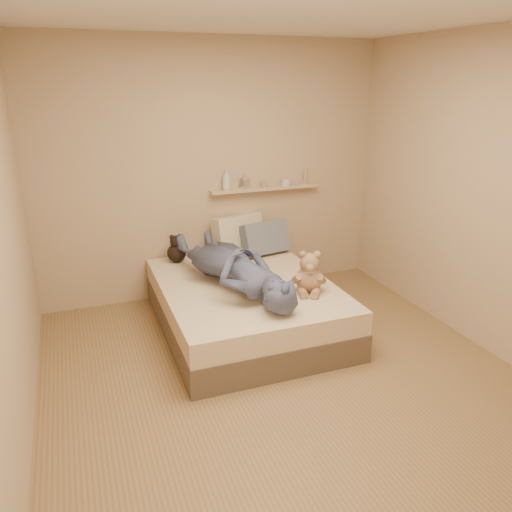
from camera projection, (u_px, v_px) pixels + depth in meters
name	position (u px, v px, depth m)	size (l,w,h in m)	color
room	(289.00, 217.00, 3.42)	(3.80, 3.80, 3.80)	olive
bed	(245.00, 305.00, 4.60)	(1.50, 1.90, 0.45)	brown
game_console	(276.00, 290.00, 3.95)	(0.20, 0.11, 0.07)	silver
teddy_bear	(309.00, 275.00, 4.27)	(0.30, 0.31, 0.38)	#A27359
dark_plush	(177.00, 250.00, 5.00)	(0.19, 0.19, 0.29)	black
pillow_cream	(238.00, 234.00, 5.26)	(0.55, 0.16, 0.40)	beige
pillow_grey	(265.00, 238.00, 5.23)	(0.50, 0.14, 0.34)	slate
person	(234.00, 266.00, 4.37)	(0.59, 1.61, 0.39)	#444A6B
wall_shelf	(265.00, 188.00, 5.29)	(1.20, 0.12, 0.03)	tan
shelf_bottles	(250.00, 181.00, 5.20)	(0.97, 0.11, 0.22)	silver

